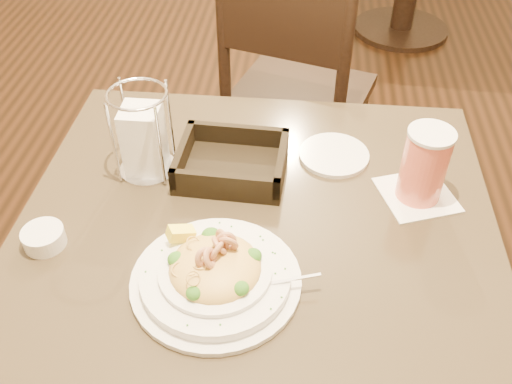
# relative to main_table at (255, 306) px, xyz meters

# --- Properties ---
(main_table) EXTENTS (0.90, 0.90, 0.72)m
(main_table) POSITION_rel_main_table_xyz_m (0.00, 0.00, 0.00)
(main_table) COLOR black
(main_table) RESTS_ON ground
(dining_chair_near) EXTENTS (0.53, 0.53, 0.93)m
(dining_chair_near) POSITION_rel_main_table_xyz_m (0.04, 0.84, 0.01)
(dining_chair_near) COLOR black
(dining_chair_near) RESTS_ON ground
(pasta_bowl) EXTENTS (0.32, 0.29, 0.09)m
(pasta_bowl) POSITION_rel_main_table_xyz_m (-0.05, -0.13, 0.25)
(pasta_bowl) COLOR white
(pasta_bowl) RESTS_ON main_table
(drink_glass) EXTENTS (0.17, 0.17, 0.15)m
(drink_glass) POSITION_rel_main_table_xyz_m (0.31, 0.13, 0.30)
(drink_glass) COLOR white
(drink_glass) RESTS_ON main_table
(bread_basket) EXTENTS (0.22, 0.19, 0.06)m
(bread_basket) POSITION_rel_main_table_xyz_m (-0.06, 0.16, 0.25)
(bread_basket) COLOR black
(bread_basket) RESTS_ON main_table
(napkin_caddy) EXTENTS (0.12, 0.12, 0.19)m
(napkin_caddy) POSITION_rel_main_table_xyz_m (-0.24, 0.16, 0.31)
(napkin_caddy) COLOR silver
(napkin_caddy) RESTS_ON main_table
(side_plate) EXTENTS (0.19, 0.19, 0.01)m
(side_plate) POSITION_rel_main_table_xyz_m (0.15, 0.24, 0.23)
(side_plate) COLOR white
(side_plate) RESTS_ON main_table
(butter_ramekin) EXTENTS (0.10, 0.10, 0.03)m
(butter_ramekin) POSITION_rel_main_table_xyz_m (-0.37, -0.07, 0.24)
(butter_ramekin) COLOR white
(butter_ramekin) RESTS_ON main_table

